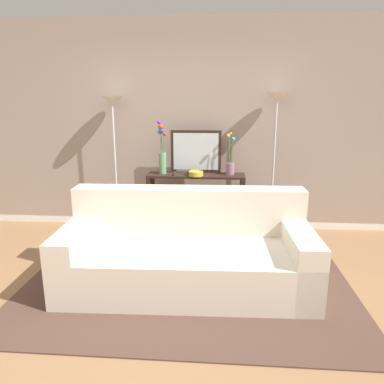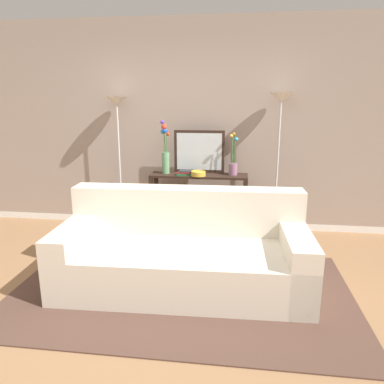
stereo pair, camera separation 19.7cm
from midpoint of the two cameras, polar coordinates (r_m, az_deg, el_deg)
The scene contains 13 objects.
ground_plane at distance 3.22m, azimuth -8.21°, elevation -18.52°, with size 16.00×16.00×0.02m, color #936B47.
back_wall at distance 4.96m, azimuth -3.04°, elevation 10.12°, with size 12.00×0.15×2.74m.
area_rug at distance 3.49m, azimuth -2.66°, elevation -15.31°, with size 3.10×1.85×0.01m.
couch at distance 3.50m, azimuth -2.41°, elevation -9.69°, with size 2.31×1.07×0.88m.
console_table at distance 4.68m, azimuth -0.58°, elevation -0.31°, with size 1.23×0.33×0.81m.
floor_lamp_left at distance 4.87m, azimuth -13.37°, elevation 9.89°, with size 0.28×0.28×1.76m.
floor_lamp_right at distance 4.68m, azimuth 11.77°, elevation 10.23°, with size 0.28×0.28×1.81m.
wall_mirror at distance 4.70m, azimuth -0.60°, elevation 6.35°, with size 0.65×0.02×0.54m.
vase_tall_flowers at distance 4.64m, azimuth -5.92°, elevation 5.96°, with size 0.12×0.12×0.67m.
vase_short_flowers at distance 4.60m, azimuth 4.77°, elevation 4.40°, with size 0.11×0.11×0.53m.
fruit_bowl at distance 4.52m, azimuth -0.66°, elevation 2.93°, with size 0.18×0.18×0.06m.
book_stack at distance 4.57m, azimuth -2.85°, elevation 2.98°, with size 0.20×0.16×0.06m.
book_row_under_console at distance 4.86m, azimuth -4.30°, elevation -5.89°, with size 0.37×0.17×0.12m.
Camera 1 is at (0.55, -2.65, 1.73)m, focal length 34.09 mm.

